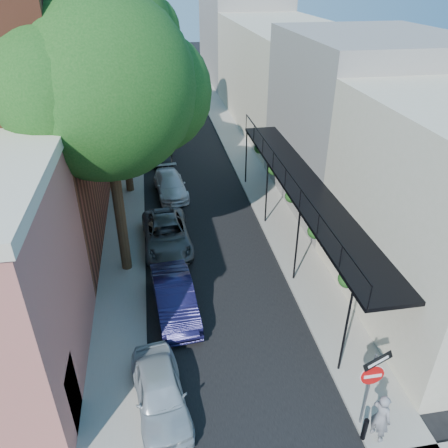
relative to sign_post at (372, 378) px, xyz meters
name	(u,v)px	position (x,y,z in m)	size (l,w,h in m)	color
road_surface	(178,127)	(-3.16, 29.03, -2.03)	(6.00, 64.00, 0.01)	black
sidewalk_left	(131,129)	(-7.16, 29.03, -1.98)	(2.00, 64.00, 0.12)	gray
sidewalk_right	(225,124)	(0.84, 29.03, -1.98)	(2.00, 64.00, 0.12)	gray
buildings_left	(50,74)	(-12.46, 27.79, 2.90)	(10.10, 59.10, 12.00)	#B3695C
buildings_right	(286,71)	(5.83, 28.51, 2.39)	(9.80, 55.00, 10.00)	beige
sign_post	(372,378)	(0.00, 0.00, 0.00)	(0.89, 0.17, 2.99)	#595B60
bollard	(365,429)	(-0.16, -0.47, -1.52)	(0.14, 0.14, 0.80)	black
oak_near	(116,89)	(-6.53, 9.29, 5.84)	(7.48, 6.80, 11.42)	#342515
oak_mid	(124,69)	(-6.58, 17.26, 5.02)	(6.60, 6.00, 10.20)	#342515
oak_far	(127,26)	(-6.51, 26.30, 6.22)	(7.70, 7.00, 11.90)	#342515
parked_car_a	(160,392)	(-5.76, 1.63, -1.41)	(1.49, 3.70, 1.26)	#A9B4BB
parked_car_b	(175,297)	(-5.03, 5.88, -1.34)	(1.46, 4.20, 1.38)	#131137
parked_car_c	(167,234)	(-5.08, 10.64, -1.38)	(2.17, 4.72, 1.31)	#525459
parked_car_d	(170,185)	(-4.56, 16.36, -1.44)	(1.66, 4.09, 1.19)	silver
parked_car_e	(162,154)	(-4.81, 21.47, -1.45)	(1.38, 3.43, 1.17)	black
parked_car_f	(158,134)	(-4.93, 25.53, -1.39)	(1.36, 3.91, 1.29)	slate
pedestrian	(381,417)	(0.24, -0.47, -1.08)	(0.61, 0.40, 1.67)	slate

